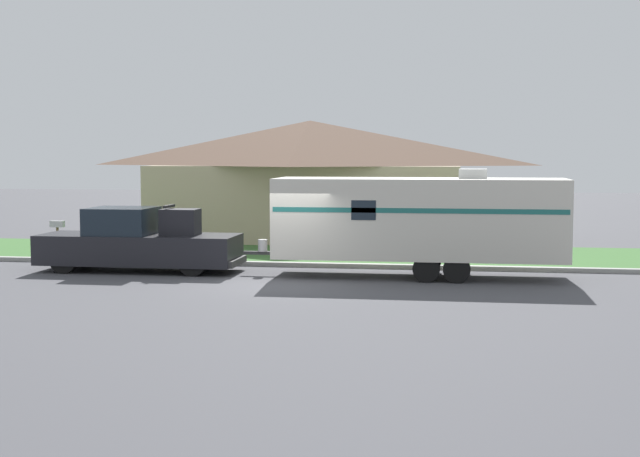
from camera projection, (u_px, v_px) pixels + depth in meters
name	position (u px, v px, depth m)	size (l,w,h in m)	color
ground_plane	(282.00, 284.00, 24.89)	(120.00, 120.00, 0.00)	#47474C
curb_strip	(305.00, 265.00, 28.58)	(80.00, 0.30, 0.14)	#999993
lawn_strip	(322.00, 254.00, 32.18)	(80.00, 7.00, 0.03)	#3D6B33
house_across_street	(310.00, 178.00, 37.91)	(13.64, 7.30, 5.02)	tan
pickup_truck	(138.00, 243.00, 27.48)	(6.26, 2.02, 2.06)	black
travel_trailer	(420.00, 218.00, 26.08)	(9.52, 2.38, 3.19)	black
mailbox	(57.00, 229.00, 30.86)	(0.48, 0.20, 1.30)	brown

